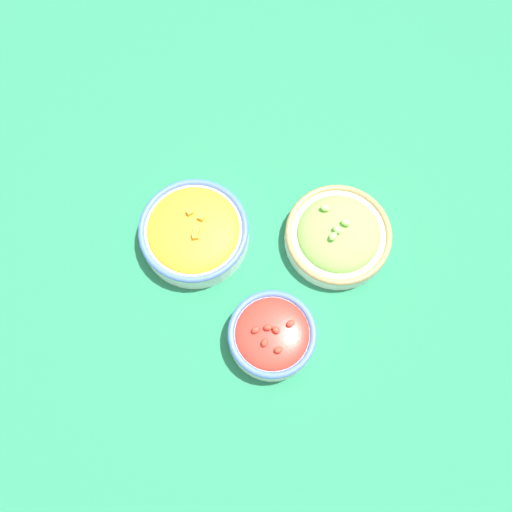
% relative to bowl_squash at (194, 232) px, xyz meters
% --- Properties ---
extents(ground_plane, '(3.00, 3.00, 0.00)m').
position_rel_bowl_squash_xyz_m(ground_plane, '(0.08, -0.10, -0.03)').
color(ground_plane, '#23704C').
extents(bowl_squash, '(0.20, 0.20, 0.07)m').
position_rel_bowl_squash_xyz_m(bowl_squash, '(0.00, 0.00, 0.00)').
color(bowl_squash, white).
rests_on(bowl_squash, ground_plane).
extents(bowl_lettuce, '(0.20, 0.20, 0.07)m').
position_rel_bowl_squash_xyz_m(bowl_lettuce, '(0.23, -0.14, -0.01)').
color(bowl_lettuce, silver).
rests_on(bowl_lettuce, ground_plane).
extents(bowl_cherry_tomatoes, '(0.16, 0.16, 0.07)m').
position_rel_bowl_squash_xyz_m(bowl_cherry_tomatoes, '(0.03, -0.24, -0.00)').
color(bowl_cherry_tomatoes, white).
rests_on(bowl_cherry_tomatoes, ground_plane).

